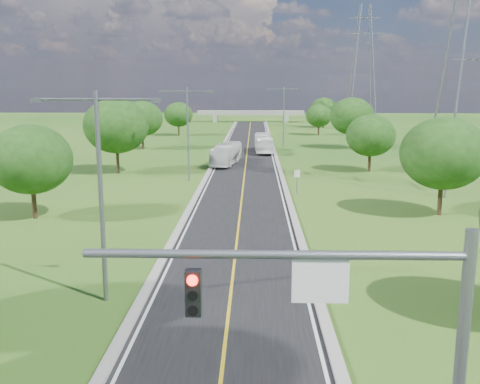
# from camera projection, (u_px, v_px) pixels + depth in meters

# --- Properties ---
(ground) EXTENTS (260.00, 260.00, 0.00)m
(ground) POSITION_uv_depth(u_px,v_px,m) (246.00, 162.00, 72.75)
(ground) COLOR #1E4E16
(ground) RESTS_ON ground
(road) EXTENTS (8.00, 150.00, 0.06)m
(road) POSITION_uv_depth(u_px,v_px,m) (247.00, 156.00, 78.62)
(road) COLOR black
(road) RESTS_ON ground
(curb_left) EXTENTS (0.50, 150.00, 0.22)m
(curb_left) POSITION_uv_depth(u_px,v_px,m) (218.00, 155.00, 78.72)
(curb_left) COLOR gray
(curb_left) RESTS_ON ground
(curb_right) EXTENTS (0.50, 150.00, 0.22)m
(curb_right) POSITION_uv_depth(u_px,v_px,m) (276.00, 155.00, 78.49)
(curb_right) COLOR gray
(curb_right) RESTS_ON ground
(signal_mast) EXTENTS (8.54, 0.33, 7.20)m
(signal_mast) POSITION_uv_depth(u_px,v_px,m) (368.00, 328.00, 11.89)
(signal_mast) COLOR slate
(signal_mast) RESTS_ON ground
(speed_limit_sign) EXTENTS (0.55, 0.09, 2.40)m
(speed_limit_sign) POSITION_uv_depth(u_px,v_px,m) (297.00, 178.00, 50.71)
(speed_limit_sign) COLOR slate
(speed_limit_sign) RESTS_ON ground
(overpass) EXTENTS (30.00, 3.00, 3.20)m
(overpass) POSITION_uv_depth(u_px,v_px,m) (251.00, 113.00, 150.69)
(overpass) COLOR gray
(overpass) RESTS_ON ground
(streetlight_near_left) EXTENTS (5.90, 0.25, 10.00)m
(streetlight_near_left) POSITION_uv_depth(u_px,v_px,m) (100.00, 179.00, 24.69)
(streetlight_near_left) COLOR slate
(streetlight_near_left) RESTS_ON ground
(streetlight_mid_left) EXTENTS (5.90, 0.25, 10.00)m
(streetlight_mid_left) POSITION_uv_depth(u_px,v_px,m) (188.00, 126.00, 57.04)
(streetlight_mid_left) COLOR slate
(streetlight_mid_left) RESTS_ON ground
(streetlight_far_right) EXTENTS (5.90, 0.25, 10.00)m
(streetlight_far_right) POSITION_uv_depth(u_px,v_px,m) (284.00, 111.00, 89.06)
(streetlight_far_right) COLOR slate
(streetlight_far_right) RESTS_ON ground
(power_tower_near) EXTENTS (9.00, 6.40, 28.00)m
(power_tower_near) POSITION_uv_depth(u_px,v_px,m) (478.00, 44.00, 49.81)
(power_tower_near) COLOR slate
(power_tower_near) RESTS_ON ground
(power_tower_far) EXTENTS (9.00, 6.40, 28.00)m
(power_tower_far) POSITION_uv_depth(u_px,v_px,m) (362.00, 69.00, 123.22)
(power_tower_far) COLOR slate
(power_tower_far) RESTS_ON ground
(tree_lb) EXTENTS (6.30, 6.30, 7.33)m
(tree_lb) POSITION_uv_depth(u_px,v_px,m) (31.00, 159.00, 40.89)
(tree_lb) COLOR black
(tree_lb) RESTS_ON ground
(tree_lc) EXTENTS (7.56, 7.56, 8.79)m
(tree_lc) POSITION_uv_depth(u_px,v_px,m) (116.00, 126.00, 62.25)
(tree_lc) COLOR black
(tree_lc) RESTS_ON ground
(tree_ld) EXTENTS (6.72, 6.72, 7.82)m
(tree_ld) POSITION_uv_depth(u_px,v_px,m) (142.00, 119.00, 85.95)
(tree_ld) COLOR black
(tree_ld) RESTS_ON ground
(tree_le) EXTENTS (5.88, 5.88, 6.84)m
(tree_le) POSITION_uv_depth(u_px,v_px,m) (178.00, 114.00, 109.53)
(tree_le) COLOR black
(tree_le) RESTS_ON ground
(tree_rb) EXTENTS (6.72, 6.72, 7.82)m
(tree_rb) POSITION_uv_depth(u_px,v_px,m) (443.00, 154.00, 41.94)
(tree_rb) COLOR black
(tree_rb) RESTS_ON ground
(tree_rc) EXTENTS (5.88, 5.88, 6.84)m
(tree_rc) POSITION_uv_depth(u_px,v_px,m) (371.00, 136.00, 63.65)
(tree_rc) COLOR black
(tree_rc) RESTS_ON ground
(tree_rd) EXTENTS (7.14, 7.14, 8.30)m
(tree_rd) POSITION_uv_depth(u_px,v_px,m) (352.00, 116.00, 86.94)
(tree_rd) COLOR black
(tree_rd) RESTS_ON ground
(tree_re) EXTENTS (5.46, 5.46, 6.35)m
(tree_re) POSITION_uv_depth(u_px,v_px,m) (319.00, 116.00, 110.78)
(tree_re) COLOR black
(tree_re) RESTS_ON ground
(tree_rf) EXTENTS (6.30, 6.30, 7.33)m
(tree_rf) POSITION_uv_depth(u_px,v_px,m) (324.00, 109.00, 130.17)
(tree_rf) COLOR black
(tree_rf) RESTS_ON ground
(bus_outbound) EXTENTS (2.66, 10.19, 2.82)m
(bus_outbound) POSITION_uv_depth(u_px,v_px,m) (263.00, 143.00, 82.20)
(bus_outbound) COLOR white
(bus_outbound) RESTS_ON road
(bus_inbound) EXTENTS (3.82, 9.98, 2.71)m
(bus_inbound) POSITION_uv_depth(u_px,v_px,m) (226.00, 154.00, 69.61)
(bus_inbound) COLOR white
(bus_inbound) RESTS_ON road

